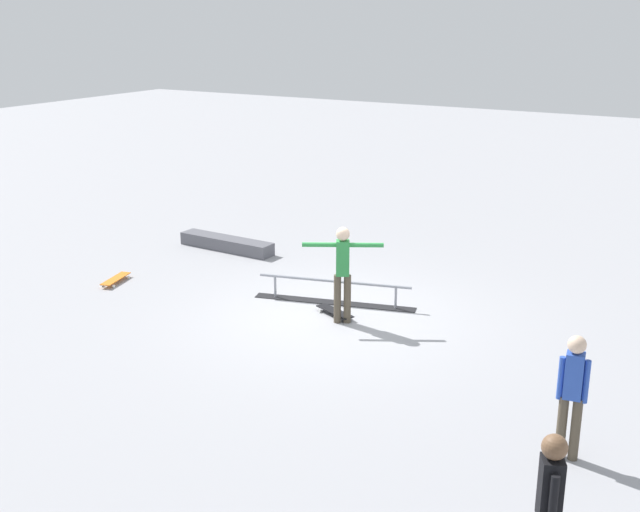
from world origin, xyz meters
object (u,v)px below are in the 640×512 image
object	(u,v)px
skateboard_main	(335,312)
loose_skateboard_orange	(116,279)
grind_rail	(334,293)
skater_main	(343,268)
bystander_black_shirt	(549,509)
bystander_blue_shirt	(572,390)
skate_ledge	(227,244)

from	to	relation	value
skateboard_main	loose_skateboard_orange	size ratio (longest dim) A/B	0.99
grind_rail	skater_main	xyz separation A→B (m)	(-0.56, 0.73, 0.76)
skater_main	skateboard_main	world-z (taller)	skater_main
grind_rail	skateboard_main	world-z (taller)	grind_rail
skateboard_main	bystander_black_shirt	size ratio (longest dim) A/B	0.51
skateboard_main	loose_skateboard_orange	xyz separation A→B (m)	(4.43, 0.59, 0.00)
bystander_blue_shirt	bystander_black_shirt	bearing A→B (deg)	89.79
bystander_blue_shirt	loose_skateboard_orange	xyz separation A→B (m)	(8.91, -1.98, -0.78)
skater_main	grind_rail	bearing A→B (deg)	-81.31
grind_rail	skater_main	distance (m)	1.19
loose_skateboard_orange	bystander_black_shirt	bearing A→B (deg)	-129.27
skate_ledge	bystander_black_shirt	distance (m)	11.38
bystander_black_shirt	skate_ledge	bearing A→B (deg)	-153.93
skateboard_main	loose_skateboard_orange	distance (m)	4.47
skateboard_main	bystander_black_shirt	distance (m)	7.01
grind_rail	skateboard_main	distance (m)	0.63
grind_rail	skateboard_main	bearing A→B (deg)	105.43
skater_main	bystander_black_shirt	size ratio (longest dim) A/B	1.01
bystander_blue_shirt	grind_rail	bearing A→B (deg)	-41.77
grind_rail	skate_ledge	distance (m)	3.98
grind_rail	bystander_blue_shirt	xyz separation A→B (m)	(-4.79, 3.11, 0.67)
skate_ledge	skateboard_main	world-z (taller)	skate_ledge
loose_skateboard_orange	skater_main	bearing A→B (deg)	-99.05
skate_ledge	bystander_blue_shirt	distance (m)	9.69
skater_main	bystander_blue_shirt	bearing A→B (deg)	122.02
skater_main	loose_skateboard_orange	bearing A→B (deg)	-23.87
skate_ledge	bystander_black_shirt	world-z (taller)	bystander_black_shirt
skate_ledge	skater_main	xyz separation A→B (m)	(-4.16, 2.43, 0.81)
skate_ledge	skater_main	size ratio (longest dim) A/B	1.38
skateboard_main	loose_skateboard_orange	world-z (taller)	same
grind_rail	skate_ledge	xyz separation A→B (m)	(3.60, -1.70, -0.05)
bystander_black_shirt	grind_rail	bearing A→B (deg)	-161.42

